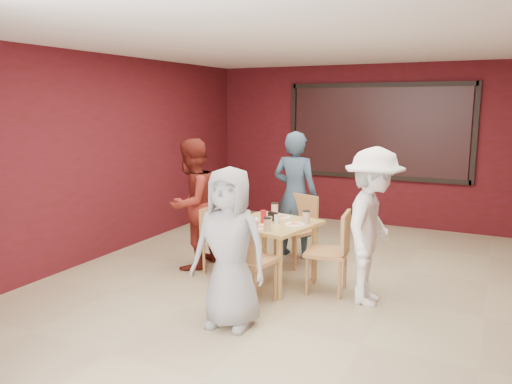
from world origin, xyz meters
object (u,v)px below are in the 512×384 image
at_px(diner_left, 192,204).
at_px(diner_back, 295,195).
at_px(dining_table, 271,229).
at_px(diner_right, 373,227).
at_px(chair_back, 298,225).
at_px(chair_left, 217,236).
at_px(chair_front, 246,256).
at_px(diner_front, 230,248).
at_px(chair_right, 334,247).

bearing_deg(diner_left, diner_back, 136.68).
bearing_deg(dining_table, diner_right, -4.13).
xyz_separation_m(chair_back, chair_left, (-0.81, -0.78, -0.05)).
relative_size(chair_front, diner_front, 0.63).
distance_m(chair_left, diner_left, 0.53).
xyz_separation_m(diner_front, diner_back, (-0.28, 2.37, 0.10)).
bearing_deg(chair_back, chair_right, -47.72).
bearing_deg(diner_left, chair_front, 56.97).
bearing_deg(diner_back, diner_right, 139.79).
bearing_deg(diner_back, diner_front, 98.05).
distance_m(chair_right, diner_back, 1.48).
relative_size(chair_left, chair_right, 0.89).
bearing_deg(diner_front, chair_front, 94.76).
relative_size(chair_front, diner_right, 0.58).
bearing_deg(diner_front, diner_left, 129.80).
bearing_deg(chair_back, diner_right, -37.73).
xyz_separation_m(dining_table, diner_left, (-1.17, 0.08, 0.19)).
distance_m(chair_back, diner_right, 1.55).
bearing_deg(chair_front, diner_right, 29.65).
bearing_deg(diner_back, dining_table, 98.74).
bearing_deg(diner_left, chair_left, 87.92).
bearing_deg(diner_right, diner_back, 48.34).
height_order(chair_left, diner_right, diner_right).
relative_size(chair_left, diner_back, 0.47).
bearing_deg(chair_right, chair_back, 132.28).
relative_size(dining_table, chair_front, 1.14).
xyz_separation_m(chair_back, chair_right, (0.75, -0.83, 0.01)).
distance_m(chair_front, chair_left, 1.17).
bearing_deg(chair_back, dining_table, -91.40).
xyz_separation_m(dining_table, diner_right, (1.22, -0.09, 0.19)).
bearing_deg(diner_right, diner_left, 85.81).
height_order(chair_right, diner_front, diner_front).
xyz_separation_m(chair_back, diner_right, (1.20, -0.93, 0.32)).
bearing_deg(diner_back, chair_left, 60.15).
relative_size(chair_left, diner_front, 0.54).
relative_size(chair_front, diner_back, 0.55).
bearing_deg(chair_right, diner_left, 177.86).
relative_size(diner_back, diner_left, 1.04).
bearing_deg(dining_table, diner_front, -83.94).
height_order(chair_back, diner_left, diner_left).
height_order(chair_back, diner_front, diner_front).
distance_m(chair_front, diner_left, 1.51).
distance_m(chair_right, diner_front, 1.43).
distance_m(chair_right, diner_right, 0.55).
xyz_separation_m(chair_left, diner_back, (0.64, 1.06, 0.41)).
bearing_deg(dining_table, chair_right, 0.83).
distance_m(dining_table, diner_left, 1.19).
distance_m(chair_left, chair_right, 1.56).
bearing_deg(diner_back, chair_back, 121.73).
relative_size(chair_left, diner_left, 0.49).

